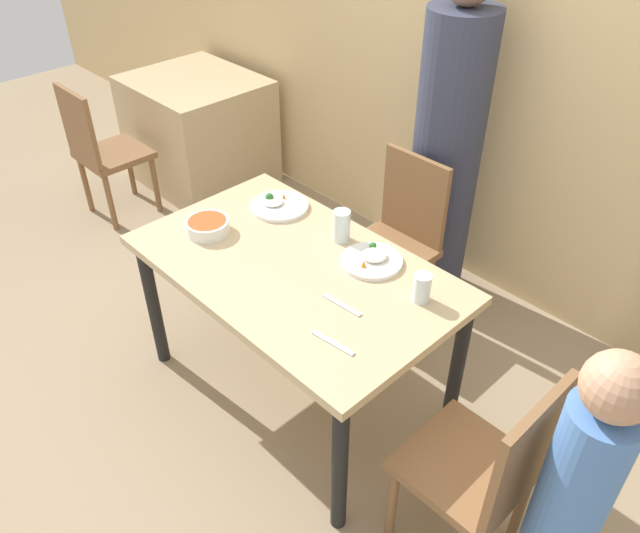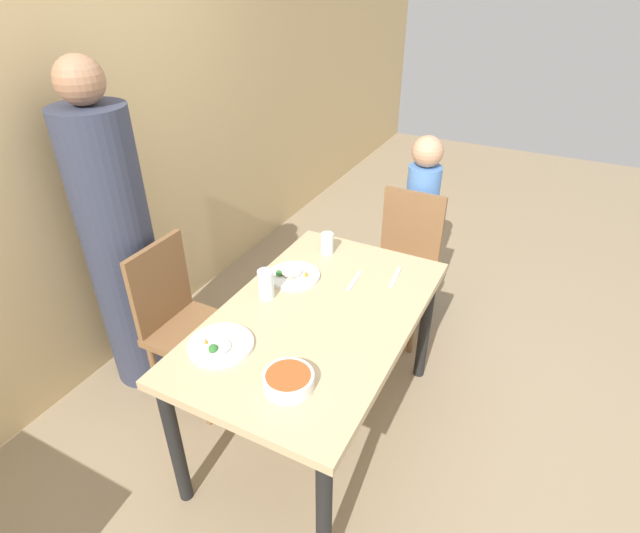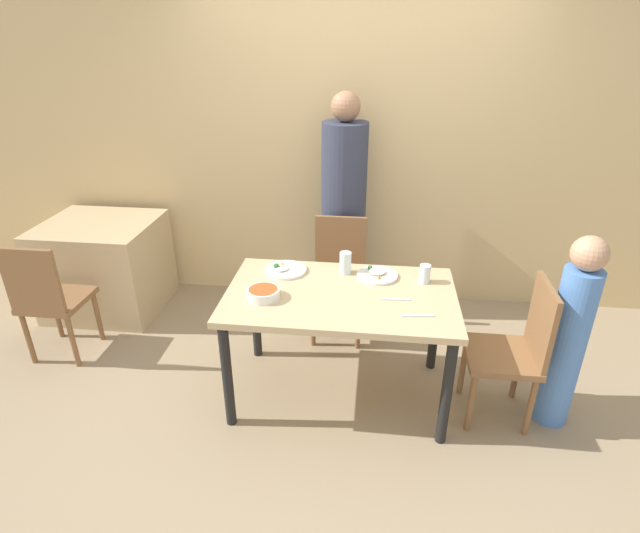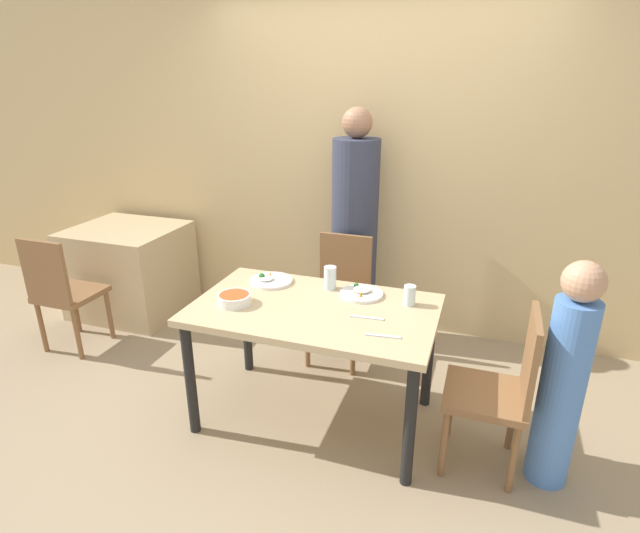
% 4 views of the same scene
% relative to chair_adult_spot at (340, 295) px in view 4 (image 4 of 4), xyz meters
% --- Properties ---
extents(ground_plane, '(10.00, 10.00, 0.00)m').
position_rel_chair_adult_spot_xyz_m(ground_plane, '(0.07, -0.75, -0.48)').
color(ground_plane, '#998466').
extents(wall_back, '(10.00, 0.06, 2.70)m').
position_rel_chair_adult_spot_xyz_m(wall_back, '(0.07, 0.63, 0.87)').
color(wall_back, tan).
rests_on(wall_back, ground_plane).
extents(dining_table, '(1.35, 0.82, 0.74)m').
position_rel_chair_adult_spot_xyz_m(dining_table, '(0.07, -0.75, 0.17)').
color(dining_table, tan).
rests_on(dining_table, ground_plane).
extents(chair_adult_spot, '(0.40, 0.40, 0.90)m').
position_rel_chair_adult_spot_xyz_m(chair_adult_spot, '(0.00, 0.00, 0.00)').
color(chair_adult_spot, brown).
rests_on(chair_adult_spot, ground_plane).
extents(chair_child_spot, '(0.40, 0.40, 0.90)m').
position_rel_chair_adult_spot_xyz_m(chair_child_spot, '(1.08, -0.82, 0.00)').
color(chair_child_spot, brown).
rests_on(chair_child_spot, ground_plane).
extents(person_adult, '(0.34, 0.34, 1.74)m').
position_rel_chair_adult_spot_xyz_m(person_adult, '(0.00, 0.34, 0.33)').
color(person_adult, '#33384C').
rests_on(person_adult, ground_plane).
extents(person_child, '(0.21, 0.21, 1.19)m').
position_rel_chair_adult_spot_xyz_m(person_child, '(1.36, -0.82, 0.10)').
color(person_child, '#5184D1').
rests_on(person_child, ground_plane).
extents(bowl_curry, '(0.19, 0.19, 0.06)m').
position_rel_chair_adult_spot_xyz_m(bowl_curry, '(-0.37, -0.86, 0.29)').
color(bowl_curry, white).
rests_on(bowl_curry, dining_table).
extents(plate_rice_adult, '(0.27, 0.27, 0.06)m').
position_rel_chair_adult_spot_xyz_m(plate_rice_adult, '(-0.31, -0.51, 0.27)').
color(plate_rice_adult, white).
rests_on(plate_rice_adult, dining_table).
extents(plate_rice_child, '(0.25, 0.25, 0.05)m').
position_rel_chair_adult_spot_xyz_m(plate_rice_child, '(0.28, -0.51, 0.27)').
color(plate_rice_child, white).
rests_on(plate_rice_child, dining_table).
extents(glass_water_tall, '(0.07, 0.07, 0.14)m').
position_rel_chair_adult_spot_xyz_m(glass_water_tall, '(0.08, -0.48, 0.33)').
color(glass_water_tall, silver).
rests_on(glass_water_tall, dining_table).
extents(glass_water_short, '(0.07, 0.07, 0.11)m').
position_rel_chair_adult_spot_xyz_m(glass_water_short, '(0.56, -0.55, 0.31)').
color(glass_water_short, silver).
rests_on(glass_water_short, dining_table).
extents(fork_steel, '(0.18, 0.03, 0.01)m').
position_rel_chair_adult_spot_xyz_m(fork_steel, '(0.38, -0.79, 0.26)').
color(fork_steel, silver).
rests_on(fork_steel, dining_table).
extents(spoon_steel, '(0.18, 0.04, 0.01)m').
position_rel_chair_adult_spot_xyz_m(spoon_steel, '(0.50, -0.96, 0.26)').
color(spoon_steel, silver).
rests_on(spoon_steel, dining_table).
extents(background_table, '(0.87, 0.77, 0.75)m').
position_rel_chair_adult_spot_xyz_m(background_table, '(-1.93, 0.14, -0.11)').
color(background_table, tan).
rests_on(background_table, ground_plane).
extents(chair_background, '(0.40, 0.40, 0.90)m').
position_rel_chair_adult_spot_xyz_m(chair_background, '(-1.93, -0.59, 0.00)').
color(chair_background, brown).
rests_on(chair_background, ground_plane).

